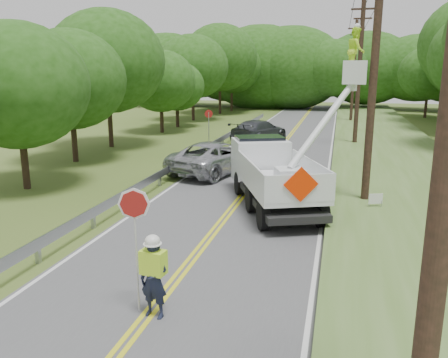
# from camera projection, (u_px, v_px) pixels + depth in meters

# --- Properties ---
(ground) EXTENTS (140.00, 140.00, 0.00)m
(ground) POSITION_uv_depth(u_px,v_px,m) (163.00, 297.00, 10.88)
(ground) COLOR #3D551A
(ground) RESTS_ON ground
(road) EXTENTS (7.20, 96.00, 0.03)m
(road) POSITION_uv_depth(u_px,v_px,m) (261.00, 172.00, 24.08)
(road) COLOR #505052
(road) RESTS_ON ground
(guardrail) EXTENTS (0.18, 48.00, 0.77)m
(guardrail) POSITION_uv_depth(u_px,v_px,m) (193.00, 156.00, 25.76)
(guardrail) COLOR #989CA0
(guardrail) RESTS_ON ground
(utility_poles) EXTENTS (1.60, 43.30, 10.00)m
(utility_poles) POSITION_uv_depth(u_px,v_px,m) (364.00, 70.00, 24.51)
(utility_poles) COLOR black
(utility_poles) RESTS_ON ground
(tall_grass_verge) EXTENTS (7.00, 96.00, 0.30)m
(tall_grass_verge) POSITION_uv_depth(u_px,v_px,m) (404.00, 177.00, 22.36)
(tall_grass_verge) COLOR #486B26
(tall_grass_verge) RESTS_ON ground
(treeline_left) EXTENTS (9.63, 57.18, 10.70)m
(treeline_left) POSITION_uv_depth(u_px,v_px,m) (172.00, 67.00, 40.18)
(treeline_left) COLOR #332319
(treeline_left) RESTS_ON ground
(treeline_horizon) EXTENTS (56.32, 13.54, 11.95)m
(treeline_horizon) POSITION_uv_depth(u_px,v_px,m) (304.00, 68.00, 62.95)
(treeline_horizon) COLOR #1E490F
(treeline_horizon) RESTS_ON ground
(flagger) EXTENTS (1.12, 0.51, 2.84)m
(flagger) POSITION_uv_depth(u_px,v_px,m) (153.00, 273.00, 9.78)
(flagger) COLOR #191E33
(flagger) RESTS_ON road
(bucket_truck) EXTENTS (5.59, 7.27, 6.79)m
(bucket_truck) POSITION_uv_depth(u_px,v_px,m) (274.00, 164.00, 18.57)
(bucket_truck) COLOR black
(bucket_truck) RESTS_ON road
(suv_silver) EXTENTS (4.42, 6.49, 1.65)m
(suv_silver) POSITION_uv_depth(u_px,v_px,m) (216.00, 157.00, 23.79)
(suv_silver) COLOR #AEAFB6
(suv_silver) RESTS_ON road
(suv_darkgrey) EXTENTS (4.10, 6.00, 1.61)m
(suv_darkgrey) POSITION_uv_depth(u_px,v_px,m) (259.00, 131.00, 34.24)
(suv_darkgrey) COLOR #3E4247
(suv_darkgrey) RESTS_ON road
(stop_sign_permanent) EXTENTS (0.51, 0.29, 2.67)m
(stop_sign_permanent) POSITION_uv_depth(u_px,v_px,m) (209.00, 123.00, 30.93)
(stop_sign_permanent) COLOR #989CA0
(stop_sign_permanent) RESTS_ON ground
(yard_sign) EXTENTS (0.52, 0.23, 0.79)m
(yard_sign) POSITION_uv_depth(u_px,v_px,m) (376.00, 200.00, 16.99)
(yard_sign) COLOR white
(yard_sign) RESTS_ON ground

